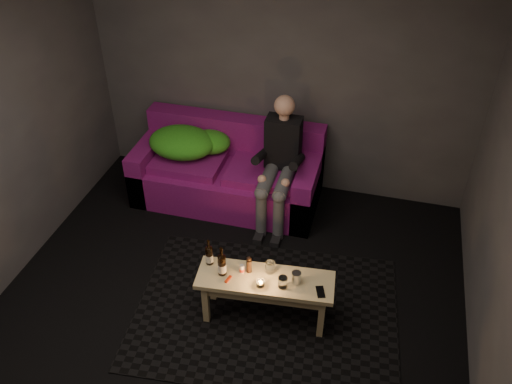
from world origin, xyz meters
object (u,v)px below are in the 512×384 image
Objects in this scene: coffee_table at (265,285)px; beer_bottle_b at (222,264)px; sofa at (229,173)px; beer_bottle_a at (209,255)px; person at (279,160)px; steel_cup at (296,278)px.

beer_bottle_b reaches higher than coffee_table.
coffee_table is at bearing -62.79° from sofa.
beer_bottle_b reaches higher than beer_bottle_a.
beer_bottle_a is 0.16m from beer_bottle_b.
sofa is at bearing 164.94° from person.
steel_cup reaches higher than coffee_table.
steel_cup is at bearing 5.79° from beer_bottle_b.
person is 1.38m from beer_bottle_a.
coffee_table is at bearing 5.92° from beer_bottle_b.
person reaches higher than sofa.
sofa is at bearing 124.38° from steel_cup.
coffee_table is 4.60× the size of beer_bottle_a.
person is 5.22× the size of beer_bottle_a.
beer_bottle_b is 0.60m from steel_cup.
beer_bottle_a reaches higher than coffee_table.
beer_bottle_a is at bearing -101.72° from person.
person is 4.71× the size of beer_bottle_b.
coffee_table is at bearing -5.98° from beer_bottle_a.
coffee_table is (0.80, -1.55, 0.07)m from sofa.
sofa reaches higher than coffee_table.
steel_cup is (0.25, 0.02, 0.13)m from coffee_table.
person is at bearing 98.59° from coffee_table.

